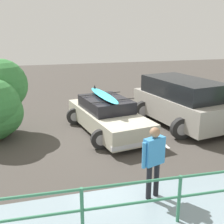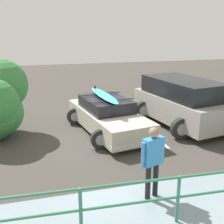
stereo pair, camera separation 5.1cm
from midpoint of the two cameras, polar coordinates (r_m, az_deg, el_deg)
The scene contains 6 objects.
ground_plane at distance 10.55m, azimuth -1.41°, elevation -4.50°, with size 44.00×44.00×0.02m, color #423D38.
parking_stripe at distance 11.24m, azimuth 6.88°, elevation -3.21°, with size 4.15×0.12×0.00m, color silver.
sedan_car at distance 10.62m, azimuth -0.81°, elevation -0.75°, with size 2.84×4.67×1.56m.
suv_car at distance 11.62m, azimuth 14.02°, elevation 2.06°, with size 3.17×4.64×1.88m.
person_bystander at distance 6.43m, azimuth 8.54°, elevation -8.93°, with size 0.64×0.35×1.73m.
railing_fence at distance 6.36m, azimuth 21.72°, elevation -13.72°, with size 9.76×0.51×1.04m.
Camera 2 is at (2.31, 9.57, 3.79)m, focal length 45.00 mm.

